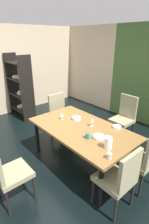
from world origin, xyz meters
TOP-DOWN VIEW (x-y plane):
  - ground_plane at (0.00, 0.00)m, footprint 5.29×5.41m
  - back_panel_interior at (-1.60, 2.66)m, footprint 2.08×0.10m
  - dining_table at (0.68, 0.18)m, footprint 1.88×1.06m
  - chair_left_far at (-0.36, 0.48)m, footprint 0.45×0.44m
  - chair_head_near at (0.66, -1.15)m, footprint 0.44×0.44m
  - chair_right_far at (1.71, 0.48)m, footprint 0.44×0.44m
  - chair_head_far at (0.66, 1.53)m, footprint 0.44×0.45m
  - chair_right_near at (1.71, -0.11)m, footprint 0.44×0.44m
  - display_shelf at (-2.03, 0.32)m, footprint 0.94×0.37m
  - wine_glass_front at (0.76, 0.35)m, footprint 0.06×0.06m
  - wine_glass_near_window at (0.19, 0.12)m, footprint 0.07×0.07m
  - serving_bowl_north at (0.38, 0.33)m, footprint 0.17×0.17m
  - serving_bowl_near_shelf at (1.10, 0.15)m, footprint 0.18×0.18m
  - serving_bowl_left at (1.09, 0.63)m, footprint 0.15×0.15m
  - cup_corner at (1.53, -0.13)m, footprint 0.06×0.06m
  - cup_center at (1.00, 0.01)m, footprint 0.07×0.07m
  - pitcher_rear at (1.37, 0.04)m, footprint 0.12×0.11m

SIDE VIEW (x-z plane):
  - ground_plane at x=0.00m, z-range -0.02..0.00m
  - chair_head_near at x=0.66m, z-range 0.07..0.99m
  - chair_right_near at x=1.71m, z-range 0.06..1.03m
  - chair_right_far at x=1.71m, z-range 0.05..1.06m
  - chair_head_far at x=0.66m, z-range 0.05..1.07m
  - chair_left_far at x=-0.36m, z-range 0.05..1.07m
  - dining_table at x=0.68m, z-range 0.30..1.04m
  - serving_bowl_left at x=1.09m, z-range 0.74..0.78m
  - serving_bowl_near_shelf at x=1.10m, z-range 0.74..0.78m
  - serving_bowl_north at x=0.38m, z-range 0.74..0.79m
  - cup_corner at x=1.53m, z-range 0.74..0.83m
  - cup_center at x=1.00m, z-range 0.74..0.83m
  - pitcher_rear at x=1.37m, z-range 0.74..0.92m
  - wine_glass_near_window at x=0.19m, z-range 0.77..0.90m
  - wine_glass_front at x=0.76m, z-range 0.78..0.95m
  - display_shelf at x=-2.03m, z-range 0.00..1.79m
  - back_panel_interior at x=-1.60m, z-range 0.00..2.53m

